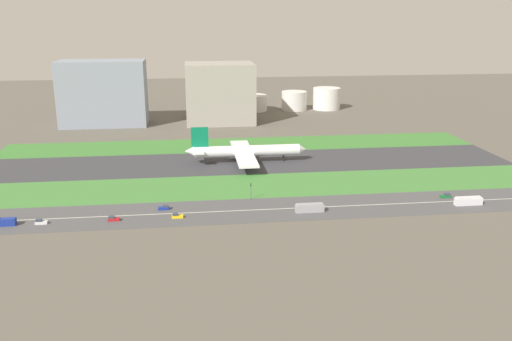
{
  "coord_description": "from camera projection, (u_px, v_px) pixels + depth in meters",
  "views": [
    {
      "loc": [
        -30.03,
        -276.22,
        76.36
      ],
      "look_at": [
        -0.08,
        -36.5,
        6.0
      ],
      "focal_mm": 37.79,
      "sensor_mm": 36.0,
      "label": 1
    }
  ],
  "objects": [
    {
      "name": "ground_plane",
      "position": [
        248.0,
        162.0,
        288.08
      ],
      "size": [
        800.0,
        800.0,
        0.0
      ],
      "primitive_type": "plane",
      "color": "#5B564C"
    },
    {
      "name": "runway",
      "position": [
        248.0,
        162.0,
        288.07
      ],
      "size": [
        280.0,
        46.0,
        0.1
      ],
      "primitive_type": "cube",
      "color": "#38383D",
      "rests_on": "ground_plane"
    },
    {
      "name": "grass_median_north",
      "position": [
        240.0,
        145.0,
        327.13
      ],
      "size": [
        280.0,
        36.0,
        0.1
      ],
      "primitive_type": "cube",
      "color": "#3D7A33",
      "rests_on": "ground_plane"
    },
    {
      "name": "grass_median_south",
      "position": [
        257.0,
        186.0,
        249.01
      ],
      "size": [
        280.0,
        36.0,
        0.1
      ],
      "primitive_type": "cube",
      "color": "#427F38",
      "rests_on": "ground_plane"
    },
    {
      "name": "highway",
      "position": [
        267.0,
        209.0,
        218.52
      ],
      "size": [
        280.0,
        28.0,
        0.1
      ],
      "primitive_type": "cube",
      "color": "#4C4C4F",
      "rests_on": "ground_plane"
    },
    {
      "name": "highway_centerline",
      "position": [
        267.0,
        209.0,
        218.5
      ],
      "size": [
        266.0,
        0.5,
        0.01
      ],
      "primitive_type": "cube",
      "color": "silver",
      "rests_on": "highway"
    },
    {
      "name": "airliner",
      "position": [
        244.0,
        151.0,
        286.11
      ],
      "size": [
        65.0,
        56.0,
        19.7
      ],
      "color": "white",
      "rests_on": "runway"
    },
    {
      "name": "car_3",
      "position": [
        41.0,
        222.0,
        203.13
      ],
      "size": [
        4.4,
        1.8,
        2.0
      ],
      "rotation": [
        0.0,
        0.0,
        3.14
      ],
      "color": "silver",
      "rests_on": "highway"
    },
    {
      "name": "car_4",
      "position": [
        113.0,
        219.0,
        206.31
      ],
      "size": [
        4.4,
        1.8,
        2.0
      ],
      "rotation": [
        0.0,
        0.0,
        3.14
      ],
      "color": "#B2191E",
      "rests_on": "highway"
    },
    {
      "name": "car_0",
      "position": [
        164.0,
        208.0,
        218.09
      ],
      "size": [
        4.4,
        1.8,
        2.0
      ],
      "color": "navy",
      "rests_on": "highway"
    },
    {
      "name": "car_1",
      "position": [
        446.0,
        196.0,
        232.4
      ],
      "size": [
        4.4,
        1.8,
        2.0
      ],
      "color": "#19662D",
      "rests_on": "highway"
    },
    {
      "name": "truck_0",
      "position": [
        3.0,
        222.0,
        201.33
      ],
      "size": [
        8.4,
        2.5,
        4.0
      ],
      "rotation": [
        0.0,
        0.0,
        3.14
      ],
      "color": "navy",
      "rests_on": "highway"
    },
    {
      "name": "bus_1",
      "position": [
        310.0,
        208.0,
        215.21
      ],
      "size": [
        11.6,
        2.5,
        3.5
      ],
      "rotation": [
        0.0,
        0.0,
        3.14
      ],
      "color": "#99999E",
      "rests_on": "highway"
    },
    {
      "name": "bus_0",
      "position": [
        468.0,
        201.0,
        223.21
      ],
      "size": [
        11.6,
        2.5,
        3.5
      ],
      "rotation": [
        0.0,
        0.0,
        3.14
      ],
      "color": "silver",
      "rests_on": "highway"
    },
    {
      "name": "car_2",
      "position": [
        177.0,
        216.0,
        209.19
      ],
      "size": [
        4.4,
        1.8,
        2.0
      ],
      "rotation": [
        0.0,
        0.0,
        3.14
      ],
      "color": "yellow",
      "rests_on": "highway"
    },
    {
      "name": "traffic_light",
      "position": [
        251.0,
        190.0,
        229.09
      ],
      "size": [
        0.36,
        0.5,
        7.2
      ],
      "color": "#4C4C51",
      "rests_on": "highway"
    },
    {
      "name": "terminal_building",
      "position": [
        103.0,
        93.0,
        379.63
      ],
      "size": [
        59.59,
        30.15,
        45.4
      ],
      "primitive_type": "cube",
      "color": "gray",
      "rests_on": "ground_plane"
    },
    {
      "name": "hangar_building",
      "position": [
        220.0,
        93.0,
        389.81
      ],
      "size": [
        48.85,
        38.91,
        42.62
      ],
      "primitive_type": "cube",
      "color": "#9E998E",
      "rests_on": "ground_plane"
    },
    {
      "name": "fuel_tank_west",
      "position": [
        253.0,
        103.0,
        440.32
      ],
      "size": [
        23.39,
        23.39,
        12.94
      ],
      "primitive_type": "cylinder",
      "color": "silver",
      "rests_on": "ground_plane"
    },
    {
      "name": "fuel_tank_centre",
      "position": [
        294.0,
        101.0,
        444.1
      ],
      "size": [
        20.58,
        20.58,
        15.25
      ],
      "primitive_type": "cylinder",
      "color": "silver",
      "rests_on": "ground_plane"
    },
    {
      "name": "fuel_tank_east",
      "position": [
        327.0,
        98.0,
        447.01
      ],
      "size": [
        22.39,
        22.39,
        17.72
      ],
      "primitive_type": "cylinder",
      "color": "silver",
      "rests_on": "ground_plane"
    }
  ]
}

